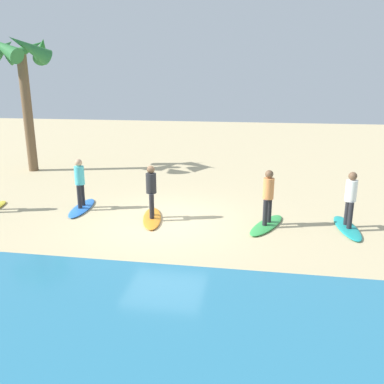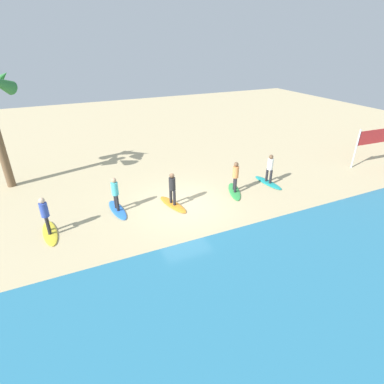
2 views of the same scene
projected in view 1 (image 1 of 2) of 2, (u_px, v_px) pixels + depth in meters
ground_plane at (164, 222)px, 12.43m from camera, size 60.00×60.00×0.00m
surfboard_teal at (347, 228)px, 11.79m from camera, size 0.73×2.14×0.09m
surfer_teal at (351, 195)px, 11.52m from camera, size 0.32×0.46×1.64m
surfboard_green at (267, 225)px, 12.02m from camera, size 1.33×2.15×0.09m
surfer_green at (268, 193)px, 11.75m from camera, size 0.32×0.44×1.64m
surfboard_orange at (152, 218)px, 12.61m from camera, size 1.02×2.17×0.09m
surfer_orange at (151, 188)px, 12.34m from camera, size 0.32×0.45×1.64m
surfboard_blue at (82, 208)px, 13.61m from camera, size 0.76×2.14×0.09m
surfer_blue at (80, 180)px, 13.33m from camera, size 0.32×0.46×1.64m
palm_tree at (22, 62)px, 17.98m from camera, size 2.88×3.03×6.26m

